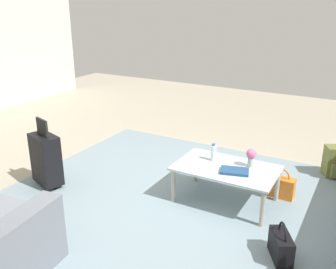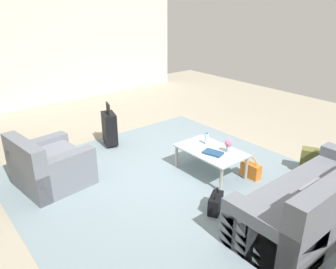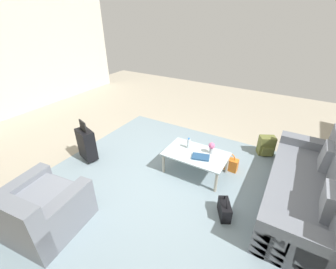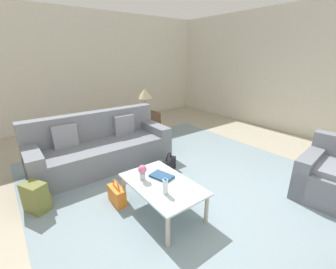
# 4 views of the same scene
# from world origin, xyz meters

# --- Properties ---
(ground_plane) EXTENTS (12.00, 12.00, 0.00)m
(ground_plane) POSITION_xyz_m (0.00, 0.00, 0.00)
(ground_plane) COLOR #A89E89
(wall_left) EXTENTS (0.12, 8.00, 3.10)m
(wall_left) POSITION_xyz_m (-5.06, 0.00, 1.55)
(wall_left) COLOR beige
(wall_left) RESTS_ON ground
(area_rug) EXTENTS (5.20, 4.40, 0.01)m
(area_rug) POSITION_xyz_m (-0.60, 0.20, 0.00)
(area_rug) COLOR gray
(area_rug) RESTS_ON ground
(couch) EXTENTS (0.96, 2.44, 0.94)m
(couch) POSITION_xyz_m (-2.20, -0.60, 0.31)
(couch) COLOR slate
(couch) RESTS_ON ground
(coffee_table) EXTENTS (1.10, 0.68, 0.42)m
(coffee_table) POSITION_xyz_m (-0.40, -0.50, 0.37)
(coffee_table) COLOR silver
(coffee_table) RESTS_ON ground
(water_bottle) EXTENTS (0.06, 0.06, 0.20)m
(water_bottle) POSITION_xyz_m (-0.20, -0.60, 0.51)
(water_bottle) COLOR silver
(water_bottle) RESTS_ON coffee_table
(coffee_table_book) EXTENTS (0.34, 0.26, 0.03)m
(coffee_table_book) POSITION_xyz_m (-0.52, -0.42, 0.43)
(coffee_table_book) COLOR navy
(coffee_table_book) RESTS_ON coffee_table
(flower_vase) EXTENTS (0.11, 0.11, 0.21)m
(flower_vase) POSITION_xyz_m (-0.62, -0.65, 0.54)
(flower_vase) COLOR #B2B7BC
(flower_vase) RESTS_ON coffee_table
(side_table) EXTENTS (0.57, 0.57, 0.54)m
(side_table) POSITION_xyz_m (-3.20, 1.00, 0.27)
(side_table) COLOR #513823
(side_table) RESTS_ON ground
(table_lamp) EXTENTS (0.38, 0.38, 0.61)m
(table_lamp) POSITION_xyz_m (-3.20, 1.00, 1.02)
(table_lamp) COLOR #ADA899
(table_lamp) RESTS_ON side_table
(handbag_black) EXTENTS (0.28, 0.35, 0.36)m
(handbag_black) POSITION_xyz_m (-1.18, 0.21, 0.13)
(handbag_black) COLOR black
(handbag_black) RESTS_ON ground
(handbag_orange) EXTENTS (0.32, 0.15, 0.36)m
(handbag_orange) POSITION_xyz_m (-0.91, -0.90, 0.13)
(handbag_orange) COLOR orange
(handbag_orange) RESTS_ON ground
(backpack_olive) EXTENTS (0.36, 0.34, 0.40)m
(backpack_olive) POSITION_xyz_m (-1.40, -1.79, 0.19)
(backpack_olive) COLOR olive
(backpack_olive) RESTS_ON ground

